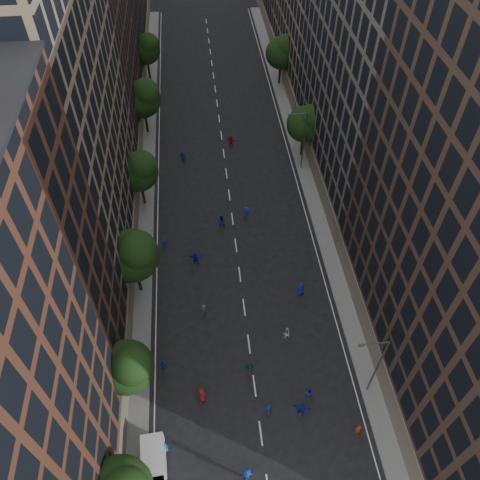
% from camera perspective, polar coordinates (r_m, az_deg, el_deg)
% --- Properties ---
extents(ground, '(240.00, 240.00, 0.00)m').
position_cam_1_polar(ground, '(62.61, -1.28, 5.21)').
color(ground, black).
rests_on(ground, ground).
extents(sidewalk_left, '(4.00, 105.00, 0.15)m').
position_cam_1_polar(sidewalk_left, '(68.68, -12.00, 8.68)').
color(sidewalk_left, slate).
rests_on(sidewalk_left, ground).
extents(sidewalk_right, '(4.00, 105.00, 0.15)m').
position_cam_1_polar(sidewalk_right, '(69.86, 8.16, 10.09)').
color(sidewalk_right, slate).
rests_on(sidewalk_right, ground).
extents(bldg_left_b, '(14.00, 26.00, 34.00)m').
position_cam_1_polar(bldg_left_b, '(50.56, -23.70, 13.50)').
color(bldg_left_b, '#89715A').
rests_on(bldg_left_b, ground).
extents(bldg_left_c, '(14.00, 20.00, 28.00)m').
position_cam_1_polar(bldg_left_c, '(71.53, -19.54, 22.07)').
color(bldg_left_c, '#522D1F').
rests_on(bldg_left_c, ground).
extents(bldg_right_b, '(14.00, 28.00, 33.00)m').
position_cam_1_polar(bldg_right_b, '(60.44, 17.56, 20.45)').
color(bldg_right_b, '#5D554D').
rests_on(bldg_right_b, ground).
extents(tree_left_1, '(4.80, 4.80, 8.21)m').
position_cam_1_polar(tree_left_1, '(42.67, -13.47, -14.78)').
color(tree_left_1, black).
rests_on(tree_left_1, ground).
extents(tree_left_2, '(5.60, 5.60, 9.45)m').
position_cam_1_polar(tree_left_2, '(48.69, -12.87, -1.72)').
color(tree_left_2, black).
rests_on(tree_left_2, ground).
extents(tree_left_3, '(5.00, 5.00, 8.58)m').
position_cam_1_polar(tree_left_3, '(59.07, -12.18, 8.35)').
color(tree_left_3, black).
rests_on(tree_left_3, ground).
extents(tree_left_4, '(5.40, 5.40, 9.08)m').
position_cam_1_polar(tree_left_4, '(71.96, -11.71, 16.66)').
color(tree_left_4, black).
rests_on(tree_left_4, ground).
extents(tree_left_5, '(4.80, 4.80, 8.33)m').
position_cam_1_polar(tree_left_5, '(86.23, -11.32, 21.96)').
color(tree_left_5, black).
rests_on(tree_left_5, ground).
extents(tree_right_a, '(5.00, 5.00, 8.39)m').
position_cam_1_polar(tree_right_a, '(66.75, 8.08, 14.00)').
color(tree_right_a, black).
rests_on(tree_right_a, ground).
extents(tree_right_b, '(5.20, 5.20, 8.83)m').
position_cam_1_polar(tree_right_b, '(83.49, 5.20, 21.95)').
color(tree_right_b, black).
rests_on(tree_right_b, ground).
extents(streetlamp_near, '(2.64, 0.22, 9.06)m').
position_cam_1_polar(streetlamp_near, '(43.73, 16.25, -14.36)').
color(streetlamp_near, '#595B60').
rests_on(streetlamp_near, ground).
extents(streetlamp_far, '(2.64, 0.22, 9.06)m').
position_cam_1_polar(streetlamp_far, '(64.53, 7.65, 12.21)').
color(streetlamp_far, '#595B60').
rests_on(streetlamp_far, ground).
extents(cargo_van, '(2.28, 4.44, 2.31)m').
position_cam_1_polar(cargo_van, '(43.84, -10.45, -25.16)').
color(cargo_van, white).
rests_on(cargo_van, ground).
extents(skater_0, '(0.79, 0.52, 1.60)m').
position_cam_1_polar(skater_0, '(44.53, -9.22, -23.66)').
color(skater_0, blue).
rests_on(skater_0, ground).
extents(skater_1, '(0.62, 0.46, 1.57)m').
position_cam_1_polar(skater_1, '(45.27, 3.48, -19.87)').
color(skater_1, '#1329A0').
rests_on(skater_1, ground).
extents(skater_2, '(0.82, 0.67, 1.59)m').
position_cam_1_polar(skater_2, '(46.22, 8.32, -17.92)').
color(skater_2, '#172FBD').
rests_on(skater_2, ground).
extents(skater_3, '(1.26, 0.84, 1.83)m').
position_cam_1_polar(skater_3, '(43.31, 0.86, -26.71)').
color(skater_3, navy).
rests_on(skater_3, ground).
extents(skater_4, '(0.99, 0.46, 1.65)m').
position_cam_1_polar(skater_4, '(47.50, -9.20, -14.83)').
color(skater_4, navy).
rests_on(skater_4, ground).
extents(skater_5, '(1.65, 0.99, 1.70)m').
position_cam_1_polar(skater_5, '(45.46, 7.50, -19.79)').
color(skater_5, navy).
rests_on(skater_5, ground).
extents(skater_6, '(1.07, 0.90, 1.87)m').
position_cam_1_polar(skater_6, '(45.66, -4.66, -18.34)').
color(skater_6, maroon).
rests_on(skater_6, ground).
extents(skater_7, '(0.61, 0.42, 1.64)m').
position_cam_1_polar(skater_7, '(45.70, 14.17, -21.53)').
color(skater_7, '#9B3519').
rests_on(skater_7, ground).
extents(skater_8, '(0.84, 0.67, 1.65)m').
position_cam_1_polar(skater_8, '(48.85, 5.67, -11.23)').
color(skater_8, silver).
rests_on(skater_8, ground).
extents(skater_9, '(1.11, 0.91, 1.50)m').
position_cam_1_polar(skater_9, '(50.34, -4.48, -8.49)').
color(skater_9, '#404145').
rests_on(skater_9, ground).
extents(skater_10, '(1.02, 0.45, 1.71)m').
position_cam_1_polar(skater_10, '(46.77, 1.22, -15.33)').
color(skater_10, '#1A5832').
rests_on(skater_10, ground).
extents(skater_11, '(1.73, 0.93, 1.78)m').
position_cam_1_polar(skater_11, '(54.46, -5.40, -2.24)').
color(skater_11, '#161BB4').
rests_on(skater_11, ground).
extents(skater_12, '(1.00, 0.80, 1.78)m').
position_cam_1_polar(skater_12, '(51.98, 7.42, -5.95)').
color(skater_12, '#1518B2').
rests_on(skater_12, ground).
extents(skater_13, '(0.67, 0.57, 1.57)m').
position_cam_1_polar(skater_13, '(56.67, -9.16, -0.31)').
color(skater_13, '#1435A9').
rests_on(skater_13, ground).
extents(skater_14, '(0.98, 0.79, 1.92)m').
position_cam_1_polar(skater_14, '(58.13, -2.34, 2.27)').
color(skater_14, '#1B13A1').
rests_on(skater_14, ground).
extents(skater_15, '(1.24, 1.00, 1.67)m').
position_cam_1_polar(skater_15, '(59.32, 0.76, 3.33)').
color(skater_15, '#1427A9').
rests_on(skater_15, ground).
extents(skater_16, '(1.20, 0.79, 1.90)m').
position_cam_1_polar(skater_16, '(67.94, -6.92, 9.92)').
color(skater_16, '#1341A1').
rests_on(skater_16, ground).
extents(skater_17, '(1.76, 1.00, 1.81)m').
position_cam_1_polar(skater_17, '(70.69, -1.09, 11.98)').
color(skater_17, '#A51B28').
rests_on(skater_17, ground).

